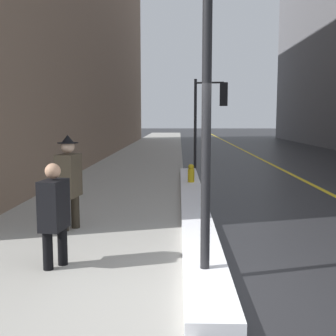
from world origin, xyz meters
The scene contains 9 objects.
ground_plane centered at (0.00, 0.00, 0.00)m, with size 160.00×160.00×0.00m, color #232326.
sidewalk_slab centered at (-2.00, 15.00, 0.01)m, with size 4.00×80.00×0.01m.
road_centre_stripe centered at (4.00, 15.00, 0.00)m, with size 0.16×80.00×0.00m.
snow_bank_curb centered at (0.18, 5.31, 0.08)m, with size 0.59×12.32×0.15m.
lamp_post centered at (0.16, 0.64, 2.72)m, with size 0.28×0.28×4.50m.
traffic_light_near centered at (1.15, 12.02, 2.59)m, with size 1.31×0.35×3.59m.
pedestrian_trailing centered at (-1.89, 1.00, 0.81)m, with size 0.34×0.51×1.47m.
pedestrian_in_fedora centered at (-2.20, 3.00, 0.97)m, with size 0.39×0.78×1.77m.
fire_hydrant centered at (0.19, 7.97, 0.35)m, with size 0.20×0.20×0.70m.
Camera 1 is at (-0.17, -4.61, 2.08)m, focal length 45.00 mm.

